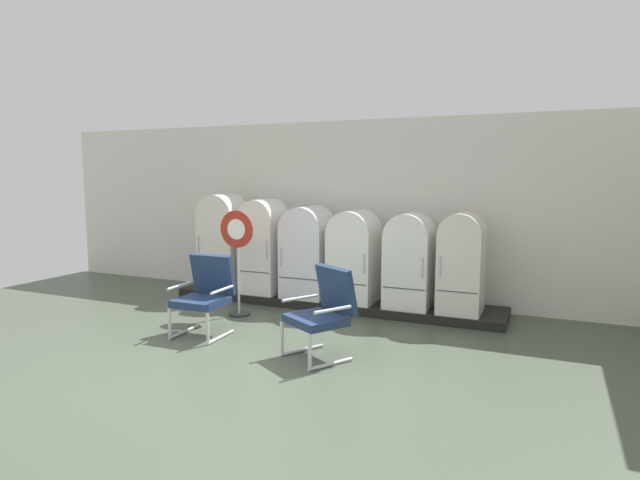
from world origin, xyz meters
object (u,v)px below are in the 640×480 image
object	(u,v)px
refrigerator_0	(223,239)
refrigerator_2	(308,249)
refrigerator_1	(264,243)
sign_stand	(238,260)
refrigerator_5	(462,260)
armchair_right	(324,309)
armchair_left	(205,292)
refrigerator_3	(354,254)
refrigerator_4	(409,258)

from	to	relation	value
refrigerator_0	refrigerator_2	world-z (taller)	refrigerator_0
refrigerator_1	sign_stand	bearing A→B (deg)	-82.02
refrigerator_1	sign_stand	world-z (taller)	refrigerator_1
refrigerator_2	refrigerator_5	size ratio (longest dim) A/B	1.02
refrigerator_0	refrigerator_1	size ratio (longest dim) A/B	1.05
refrigerator_5	refrigerator_1	bearing A→B (deg)	179.95
refrigerator_1	armchair_right	bearing A→B (deg)	-47.03
refrigerator_1	armchair_left	bearing A→B (deg)	-82.49
refrigerator_1	refrigerator_3	bearing A→B (deg)	-0.05
refrigerator_2	refrigerator_4	world-z (taller)	refrigerator_2
armchair_right	refrigerator_0	bearing A→B (deg)	142.88
refrigerator_1	refrigerator_3	xyz separation A→B (m)	(1.57, -0.00, -0.08)
refrigerator_3	refrigerator_5	distance (m)	1.60
refrigerator_1	refrigerator_2	distance (m)	0.79
refrigerator_2	sign_stand	distance (m)	1.21
refrigerator_2	refrigerator_3	xyz separation A→B (m)	(0.78, -0.00, -0.02)
armchair_right	sign_stand	distance (m)	2.18
armchair_left	refrigerator_4	bearing A→B (deg)	41.32
refrigerator_3	armchair_right	size ratio (longest dim) A/B	1.36
refrigerator_2	sign_stand	world-z (taller)	refrigerator_2
refrigerator_3	sign_stand	size ratio (longest dim) A/B	0.90
refrigerator_0	refrigerator_2	distance (m)	1.56
refrigerator_2	armchair_right	size ratio (longest dim) A/B	1.40
refrigerator_0	refrigerator_5	world-z (taller)	refrigerator_0
refrigerator_4	refrigerator_5	bearing A→B (deg)	3.99
refrigerator_1	refrigerator_4	bearing A→B (deg)	-1.27
sign_stand	refrigerator_0	bearing A→B (deg)	133.20
armchair_left	refrigerator_3	bearing A→B (deg)	56.25
refrigerator_4	sign_stand	xyz separation A→B (m)	(-2.29, -0.97, -0.03)
refrigerator_1	refrigerator_5	size ratio (longest dim) A/B	1.09
refrigerator_2	sign_stand	xyz separation A→B (m)	(-0.65, -1.02, -0.06)
armchair_left	armchair_right	size ratio (longest dim) A/B	1.00
sign_stand	refrigerator_1	bearing A→B (deg)	97.98
refrigerator_1	refrigerator_2	size ratio (longest dim) A/B	1.07
refrigerator_5	refrigerator_0	bearing A→B (deg)	-179.34
refrigerator_1	sign_stand	distance (m)	1.04
armchair_left	armchair_right	xyz separation A→B (m)	(1.74, -0.18, 0.00)
refrigerator_2	refrigerator_3	world-z (taller)	refrigerator_2
refrigerator_3	armchair_right	xyz separation A→B (m)	(0.42, -2.14, -0.30)
refrigerator_0	refrigerator_3	world-z (taller)	refrigerator_0
refrigerator_4	refrigerator_2	bearing A→B (deg)	178.05
refrigerator_2	refrigerator_3	size ratio (longest dim) A/B	1.03
refrigerator_2	armchair_right	xyz separation A→B (m)	(1.21, -2.14, -0.33)
refrigerator_3	refrigerator_5	size ratio (longest dim) A/B	0.99
refrigerator_2	refrigerator_5	xyz separation A→B (m)	(2.38, -0.00, -0.01)
refrigerator_2	refrigerator_1	bearing A→B (deg)	-179.87
refrigerator_4	armchair_right	size ratio (longest dim) A/B	1.35
refrigerator_2	refrigerator_4	xyz separation A→B (m)	(1.65, -0.06, -0.03)
armchair_left	armchair_right	bearing A→B (deg)	-5.79
refrigerator_1	armchair_left	distance (m)	2.02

